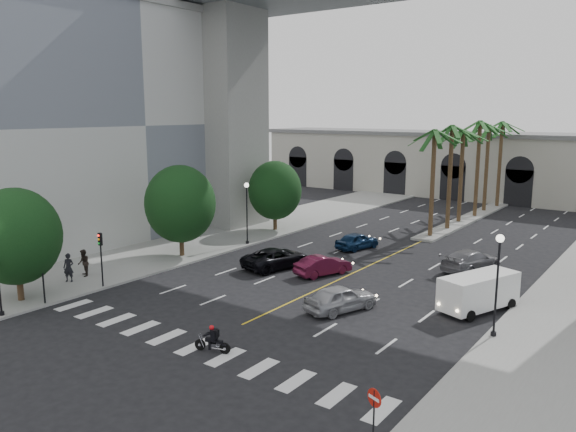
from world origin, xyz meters
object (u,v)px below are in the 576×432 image
object	(u,v)px
car_b	(323,265)
car_c	(276,258)
lamp_post_left_far	(247,208)
motorcycle_rider	(213,340)
traffic_signal_near	(42,264)
car_e	(357,241)
do_not_enter_sign	(374,409)
pedestrian_b	(84,263)
car_a	(341,298)
cargo_van	(478,291)
lamp_post_right	(497,277)
traffic_signal_far	(101,250)
car_d	(471,260)
pedestrian_a	(69,268)

from	to	relation	value
car_b	car_c	xyz separation A→B (m)	(-3.68, -0.49, 0.05)
lamp_post_left_far	motorcycle_rider	bearing A→B (deg)	-54.19
lamp_post_left_far	traffic_signal_near	distance (m)	18.51
car_e	do_not_enter_sign	bearing A→B (deg)	133.35
car_c	pedestrian_b	world-z (taller)	pedestrian_b
car_a	cargo_van	xyz separation A→B (m)	(6.33, 4.56, 0.43)
lamp_post_left_far	car_b	distance (m)	10.84
lamp_post_right	pedestrian_b	distance (m)	26.39
lamp_post_left_far	traffic_signal_near	xyz separation A→B (m)	(0.10, -18.50, -0.71)
traffic_signal_near	traffic_signal_far	size ratio (longest dim) A/B	1.00
traffic_signal_near	car_b	xyz separation A→B (m)	(9.80, 14.88, -1.83)
car_a	car_d	bearing A→B (deg)	-85.16
traffic_signal_near	car_a	world-z (taller)	traffic_signal_near
traffic_signal_far	traffic_signal_near	bearing A→B (deg)	-90.00
traffic_signal_near	car_e	distance (m)	24.31
pedestrian_a	pedestrian_b	size ratio (longest dim) A/B	1.03
car_a	pedestrian_a	distance (m)	18.16
lamp_post_left_far	car_e	distance (m)	9.59
lamp_post_left_far	car_d	size ratio (longest dim) A/B	1.02
traffic_signal_far	car_a	world-z (taller)	traffic_signal_far
car_a	car_d	world-z (taller)	car_d
traffic_signal_far	car_b	xyz separation A→B (m)	(9.80, 10.88, -1.83)
car_c	pedestrian_b	bearing A→B (deg)	61.12
cargo_van	pedestrian_a	size ratio (longest dim) A/B	2.80
car_a	traffic_signal_near	bearing A→B (deg)	52.93
traffic_signal_far	cargo_van	world-z (taller)	traffic_signal_far
car_b	car_d	distance (m)	10.65
pedestrian_b	cargo_van	bearing A→B (deg)	49.72
lamp_post_left_far	car_b	size ratio (longest dim) A/B	1.29
car_c	car_e	world-z (taller)	car_c
pedestrian_b	lamp_post_right	bearing A→B (deg)	41.05
lamp_post_right	traffic_signal_far	distance (m)	23.62
car_a	cargo_van	bearing A→B (deg)	-124.44
car_a	pedestrian_a	size ratio (longest dim) A/B	2.32
motorcycle_rider	car_e	xyz separation A→B (m)	(-4.41, 21.78, 0.09)
lamp_post_right	car_e	bearing A→B (deg)	139.83
lamp_post_right	car_c	xyz separation A→B (m)	(-16.58, 3.89, -2.49)
pedestrian_a	lamp_post_right	bearing A→B (deg)	-15.17
lamp_post_right	pedestrian_a	world-z (taller)	lamp_post_right
car_a	car_b	bearing A→B (deg)	-29.64
traffic_signal_near	motorcycle_rider	world-z (taller)	traffic_signal_near
car_a	do_not_enter_sign	distance (m)	14.12
lamp_post_left_far	motorcycle_rider	xyz separation A→B (m)	(12.57, -17.43, -2.62)
motorcycle_rider	car_e	bearing A→B (deg)	85.26
car_b	pedestrian_b	bearing A→B (deg)	59.34
traffic_signal_near	pedestrian_b	world-z (taller)	traffic_signal_near
lamp_post_right	cargo_van	bearing A→B (deg)	118.64
motorcycle_rider	car_c	world-z (taller)	car_c
lamp_post_left_far	car_a	distance (m)	17.32
car_c	car_d	distance (m)	13.88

